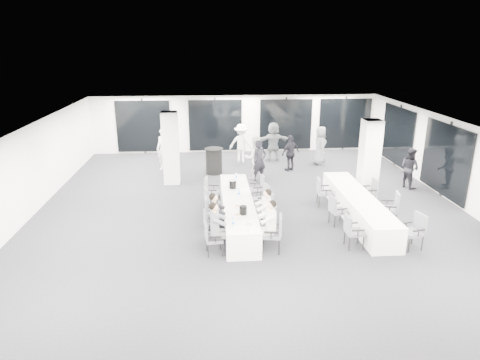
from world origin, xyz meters
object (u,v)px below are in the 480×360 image
at_px(chair_main_right_second, 270,218).
at_px(chair_side_left_near, 352,229).
at_px(chair_main_left_fourth, 210,200).
at_px(chair_main_right_mid, 266,206).
at_px(chair_main_left_second, 211,225).
at_px(chair_main_right_fourth, 262,197).
at_px(chair_main_right_near, 275,231).
at_px(standing_guest_c, 241,141).
at_px(standing_guest_b, 255,155).
at_px(chair_side_left_mid, 336,209).
at_px(ice_bucket_near, 243,210).
at_px(standing_guest_h, 410,165).
at_px(chair_main_left_mid, 211,210).
at_px(standing_guest_f, 273,139).
at_px(chair_side_right_far, 371,190).
at_px(chair_side_left_far, 322,190).
at_px(chair_main_left_near, 211,237).
at_px(cocktail_table, 214,161).
at_px(banquet_table_side, 358,207).
at_px(standing_guest_d, 291,151).
at_px(standing_guest_g, 164,147).
at_px(chair_main_right_far, 258,187).
at_px(chair_side_right_mid, 391,206).
at_px(chair_side_right_near, 415,229).
at_px(standing_guest_e, 320,143).
at_px(standing_guest_a, 260,158).
at_px(chair_main_left_far, 210,190).
at_px(ice_bucket_far, 233,184).

height_order(chair_main_right_second, chair_side_left_near, chair_main_right_second).
relative_size(chair_main_left_fourth, chair_main_right_mid, 0.90).
height_order(chair_main_left_second, chair_main_right_fourth, chair_main_right_fourth).
distance_m(chair_main_right_near, standing_guest_c, 8.83).
bearing_deg(standing_guest_b, chair_side_left_mid, 103.61).
bearing_deg(chair_main_left_fourth, ice_bucket_near, 12.72).
bearing_deg(standing_guest_h, chair_main_left_mid, 88.04).
distance_m(chair_main_left_mid, chair_side_left_near, 4.13).
xyz_separation_m(standing_guest_c, standing_guest_f, (1.47, 0.10, 0.03)).
height_order(chair_side_right_far, standing_guest_h, standing_guest_h).
xyz_separation_m(chair_side_left_far, ice_bucket_near, (-2.86, -2.37, 0.32)).
bearing_deg(standing_guest_b, chair_main_left_near, 65.10).
height_order(chair_side_right_far, standing_guest_f, standing_guest_f).
height_order(chair_main_left_mid, chair_main_right_fourth, chair_main_right_fourth).
bearing_deg(chair_main_right_second, standing_guest_f, -1.41).
bearing_deg(chair_main_left_fourth, cocktail_table, 163.73).
xyz_separation_m(banquet_table_side, standing_guest_d, (-1.15, 5.26, 0.51)).
xyz_separation_m(standing_guest_g, ice_bucket_near, (2.82, -6.97, -0.17)).
distance_m(standing_guest_f, ice_bucket_near, 8.38).
xyz_separation_m(cocktail_table, chair_side_left_near, (3.58, -7.04, -0.02)).
xyz_separation_m(cocktail_table, chair_main_right_mid, (1.48, -5.30, 0.03)).
xyz_separation_m(chair_side_left_far, chair_side_right_far, (1.66, -0.03, -0.03)).
height_order(chair_main_right_far, standing_guest_f, standing_guest_f).
bearing_deg(chair_side_right_mid, chair_main_right_far, 74.18).
bearing_deg(chair_main_right_near, chair_side_right_near, -81.88).
distance_m(chair_main_right_mid, standing_guest_e, 7.17).
bearing_deg(chair_main_right_fourth, chair_main_right_far, -14.45).
height_order(chair_side_right_far, standing_guest_d, standing_guest_d).
xyz_separation_m(banquet_table_side, standing_guest_a, (-2.63, 3.99, 0.55)).
distance_m(cocktail_table, standing_guest_e, 4.90).
bearing_deg(chair_main_right_far, chair_main_left_second, 146.23).
bearing_deg(chair_main_left_far, ice_bucket_far, 65.71).
bearing_deg(chair_side_right_far, ice_bucket_far, 87.49).
distance_m(cocktail_table, ice_bucket_far, 4.16).
height_order(chair_main_left_near, chair_main_left_far, chair_main_left_far).
distance_m(chair_main_left_far, standing_guest_h, 7.65).
height_order(cocktail_table, chair_main_right_second, cocktail_table).
bearing_deg(chair_side_left_far, cocktail_table, -132.77).
distance_m(standing_guest_b, standing_guest_e, 3.66).
xyz_separation_m(chair_main_right_second, standing_guest_e, (3.28, 7.32, 0.40)).
xyz_separation_m(cocktail_table, chair_side_right_far, (5.24, -3.98, -0.03)).
relative_size(chair_main_left_far, ice_bucket_far, 3.62).
height_order(chair_side_left_near, standing_guest_b, standing_guest_b).
xyz_separation_m(chair_main_left_fourth, chair_main_right_mid, (1.66, -0.76, 0.06)).
bearing_deg(chair_main_right_fourth, chair_side_left_near, -155.08).
height_order(standing_guest_b, standing_guest_g, standing_guest_g).
height_order(chair_main_right_mid, chair_side_right_mid, chair_side_right_mid).
bearing_deg(ice_bucket_near, standing_guest_c, 85.97).
bearing_deg(standing_guest_g, chair_main_left_near, -54.08).
distance_m(cocktail_table, chair_side_right_far, 6.58).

